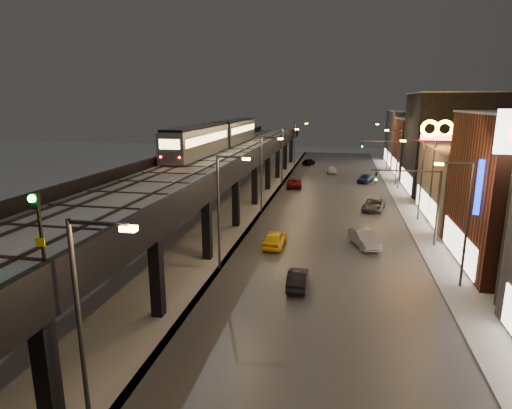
{
  "coord_description": "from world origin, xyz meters",
  "views": [
    {
      "loc": [
        8.25,
        -17.44,
        12.84
      ],
      "look_at": [
        1.91,
        14.6,
        5.0
      ],
      "focal_mm": 30.0,
      "sensor_mm": 36.0,
      "label": 1
    }
  ],
  "objects_px": {
    "car_mid_silver": "(294,183)",
    "car_taxi": "(275,239)",
    "subway_train": "(219,135)",
    "rail_signal": "(37,218)",
    "car_onc_dark": "(374,205)",
    "car_mid_dark": "(331,170)",
    "car_far_white": "(309,162)",
    "car_near_white": "(298,279)",
    "car_onc_silver": "(364,239)",
    "car_onc_red": "(365,179)"
  },
  "relations": [
    {
      "from": "subway_train",
      "to": "car_mid_dark",
      "type": "relative_size",
      "value": 8.46
    },
    {
      "from": "car_taxi",
      "to": "car_onc_red",
      "type": "height_order",
      "value": "car_taxi"
    },
    {
      "from": "subway_train",
      "to": "car_taxi",
      "type": "bearing_deg",
      "value": -62.53
    },
    {
      "from": "car_far_white",
      "to": "car_onc_red",
      "type": "distance_m",
      "value": 21.25
    },
    {
      "from": "rail_signal",
      "to": "car_far_white",
      "type": "height_order",
      "value": "rail_signal"
    },
    {
      "from": "car_mid_silver",
      "to": "car_onc_silver",
      "type": "xyz_separation_m",
      "value": [
        9.25,
        -26.55,
        0.08
      ]
    },
    {
      "from": "rail_signal",
      "to": "car_onc_dark",
      "type": "relative_size",
      "value": 0.64
    },
    {
      "from": "car_taxi",
      "to": "car_onc_dark",
      "type": "bearing_deg",
      "value": -120.06
    },
    {
      "from": "rail_signal",
      "to": "car_onc_red",
      "type": "distance_m",
      "value": 60.36
    },
    {
      "from": "car_taxi",
      "to": "car_near_white",
      "type": "xyz_separation_m",
      "value": [
        2.91,
        -8.28,
        -0.12
      ]
    },
    {
      "from": "car_onc_silver",
      "to": "car_onc_dark",
      "type": "relative_size",
      "value": 0.91
    },
    {
      "from": "rail_signal",
      "to": "car_taxi",
      "type": "relative_size",
      "value": 0.72
    },
    {
      "from": "rail_signal",
      "to": "car_mid_dark",
      "type": "bearing_deg",
      "value": 82.51
    },
    {
      "from": "car_taxi",
      "to": "car_onc_red",
      "type": "distance_m",
      "value": 35.57
    },
    {
      "from": "rail_signal",
      "to": "car_taxi",
      "type": "height_order",
      "value": "rail_signal"
    },
    {
      "from": "rail_signal",
      "to": "car_near_white",
      "type": "relative_size",
      "value": 0.83
    },
    {
      "from": "car_taxi",
      "to": "car_onc_dark",
      "type": "xyz_separation_m",
      "value": [
        9.72,
        15.6,
        -0.06
      ]
    },
    {
      "from": "rail_signal",
      "to": "car_onc_red",
      "type": "bearing_deg",
      "value": 76.01
    },
    {
      "from": "car_onc_red",
      "to": "car_far_white",
      "type": "bearing_deg",
      "value": 139.27
    },
    {
      "from": "car_onc_red",
      "to": "car_onc_silver",
      "type": "bearing_deg",
      "value": -73.32
    },
    {
      "from": "car_onc_dark",
      "to": "car_mid_silver",
      "type": "bearing_deg",
      "value": 143.64
    },
    {
      "from": "rail_signal",
      "to": "car_mid_dark",
      "type": "height_order",
      "value": "rail_signal"
    },
    {
      "from": "car_mid_silver",
      "to": "car_onc_silver",
      "type": "height_order",
      "value": "car_onc_silver"
    },
    {
      "from": "car_mid_silver",
      "to": "car_taxi",
      "type": "bearing_deg",
      "value": 86.68
    },
    {
      "from": "car_mid_dark",
      "to": "car_onc_silver",
      "type": "height_order",
      "value": "car_onc_silver"
    },
    {
      "from": "car_near_white",
      "to": "car_mid_dark",
      "type": "relative_size",
      "value": 0.9
    },
    {
      "from": "rail_signal",
      "to": "car_far_white",
      "type": "bearing_deg",
      "value": 87.06
    },
    {
      "from": "subway_train",
      "to": "car_mid_dark",
      "type": "distance_m",
      "value": 27.49
    },
    {
      "from": "rail_signal",
      "to": "car_mid_silver",
      "type": "bearing_deg",
      "value": 86.09
    },
    {
      "from": "car_taxi",
      "to": "car_onc_silver",
      "type": "distance_m",
      "value": 8.1
    },
    {
      "from": "car_near_white",
      "to": "subway_train",
      "type": "bearing_deg",
      "value": -66.01
    },
    {
      "from": "car_taxi",
      "to": "car_far_white",
      "type": "height_order",
      "value": "car_taxi"
    },
    {
      "from": "car_mid_silver",
      "to": "car_onc_silver",
      "type": "bearing_deg",
      "value": 103.22
    },
    {
      "from": "car_near_white",
      "to": "car_mid_dark",
      "type": "bearing_deg",
      "value": -92.48
    },
    {
      "from": "car_taxi",
      "to": "car_mid_silver",
      "type": "xyz_separation_m",
      "value": [
        -1.31,
        28.19,
        -0.07
      ]
    },
    {
      "from": "car_mid_silver",
      "to": "subway_train",
      "type": "bearing_deg",
      "value": 27.27
    },
    {
      "from": "car_onc_silver",
      "to": "car_onc_dark",
      "type": "bearing_deg",
      "value": 64.31
    },
    {
      "from": "car_far_white",
      "to": "car_onc_dark",
      "type": "height_order",
      "value": "car_onc_dark"
    },
    {
      "from": "subway_train",
      "to": "car_taxi",
      "type": "relative_size",
      "value": 8.21
    },
    {
      "from": "car_mid_dark",
      "to": "car_onc_dark",
      "type": "xyz_separation_m",
      "value": [
        5.78,
        -27.61,
        0.07
      ]
    },
    {
      "from": "subway_train",
      "to": "car_far_white",
      "type": "bearing_deg",
      "value": 71.59
    },
    {
      "from": "car_near_white",
      "to": "car_far_white",
      "type": "relative_size",
      "value": 0.95
    },
    {
      "from": "car_taxi",
      "to": "car_onc_dark",
      "type": "relative_size",
      "value": 0.88
    },
    {
      "from": "rail_signal",
      "to": "car_far_white",
      "type": "xyz_separation_m",
      "value": [
        3.93,
        76.5,
        -8.19
      ]
    },
    {
      "from": "rail_signal",
      "to": "car_onc_dark",
      "type": "xyz_separation_m",
      "value": [
        14.58,
        39.39,
        -8.18
      ]
    },
    {
      "from": "car_mid_dark",
      "to": "car_onc_silver",
      "type": "xyz_separation_m",
      "value": [
        3.99,
        -41.57,
        0.13
      ]
    },
    {
      "from": "subway_train",
      "to": "car_far_white",
      "type": "height_order",
      "value": "subway_train"
    },
    {
      "from": "subway_train",
      "to": "car_taxi",
      "type": "distance_m",
      "value": 25.57
    },
    {
      "from": "subway_train",
      "to": "car_near_white",
      "type": "relative_size",
      "value": 9.42
    },
    {
      "from": "car_onc_silver",
      "to": "rail_signal",
      "type": "bearing_deg",
      "value": -135.14
    }
  ]
}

